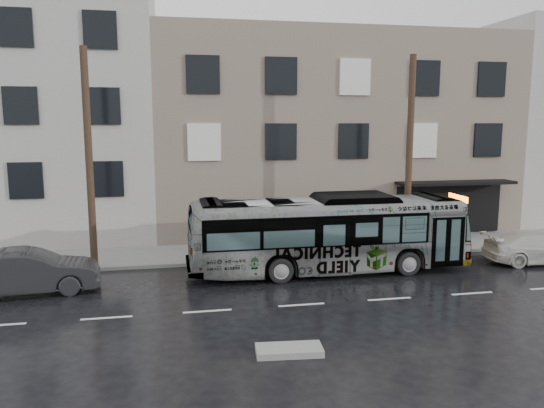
{
  "coord_description": "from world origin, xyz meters",
  "views": [
    {
      "loc": [
        -4.29,
        -19.32,
        6.2
      ],
      "look_at": [
        -0.05,
        2.5,
        2.72
      ],
      "focal_mm": 35.0,
      "sensor_mm": 36.0,
      "label": 1
    }
  ],
  "objects_px": {
    "utility_pole_front": "(409,156)",
    "utility_pole_rear": "(89,160)",
    "dark_sedan": "(29,272)",
    "sign_post": "(428,225)",
    "white_sedan": "(538,248)",
    "bus": "(328,234)"
  },
  "relations": [
    {
      "from": "sign_post",
      "to": "white_sedan",
      "type": "xyz_separation_m",
      "value": [
        3.99,
        -2.49,
        -0.67
      ]
    },
    {
      "from": "dark_sedan",
      "to": "utility_pole_front",
      "type": "bearing_deg",
      "value": -86.99
    },
    {
      "from": "utility_pole_rear",
      "to": "dark_sedan",
      "type": "distance_m",
      "value": 5.09
    },
    {
      "from": "white_sedan",
      "to": "sign_post",
      "type": "bearing_deg",
      "value": 64.61
    },
    {
      "from": "utility_pole_rear",
      "to": "white_sedan",
      "type": "height_order",
      "value": "utility_pole_rear"
    },
    {
      "from": "utility_pole_front",
      "to": "white_sedan",
      "type": "bearing_deg",
      "value": -26.08
    },
    {
      "from": "utility_pole_rear",
      "to": "sign_post",
      "type": "xyz_separation_m",
      "value": [
        15.1,
        0.0,
        -3.3
      ]
    },
    {
      "from": "bus",
      "to": "white_sedan",
      "type": "height_order",
      "value": "bus"
    },
    {
      "from": "utility_pole_front",
      "to": "utility_pole_rear",
      "type": "relative_size",
      "value": 1.0
    },
    {
      "from": "bus",
      "to": "sign_post",
      "type": "bearing_deg",
      "value": -69.95
    },
    {
      "from": "utility_pole_front",
      "to": "bus",
      "type": "height_order",
      "value": "utility_pole_front"
    },
    {
      "from": "utility_pole_front",
      "to": "dark_sedan",
      "type": "bearing_deg",
      "value": -170.25
    },
    {
      "from": "utility_pole_rear",
      "to": "dark_sedan",
      "type": "height_order",
      "value": "utility_pole_rear"
    },
    {
      "from": "utility_pole_rear",
      "to": "dark_sedan",
      "type": "bearing_deg",
      "value": -124.94
    },
    {
      "from": "utility_pole_front",
      "to": "bus",
      "type": "bearing_deg",
      "value": -155.43
    },
    {
      "from": "white_sedan",
      "to": "bus",
      "type": "bearing_deg",
      "value": 93.85
    },
    {
      "from": "white_sedan",
      "to": "dark_sedan",
      "type": "bearing_deg",
      "value": 97.24
    },
    {
      "from": "utility_pole_rear",
      "to": "dark_sedan",
      "type": "relative_size",
      "value": 1.83
    },
    {
      "from": "white_sedan",
      "to": "dark_sedan",
      "type": "distance_m",
      "value": 21.01
    },
    {
      "from": "utility_pole_front",
      "to": "dark_sedan",
      "type": "xyz_separation_m",
      "value": [
        -15.91,
        -2.73,
        -3.84
      ]
    },
    {
      "from": "bus",
      "to": "utility_pole_front",
      "type": "bearing_deg",
      "value": -65.51
    },
    {
      "from": "utility_pole_front",
      "to": "utility_pole_rear",
      "type": "height_order",
      "value": "same"
    }
  ]
}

